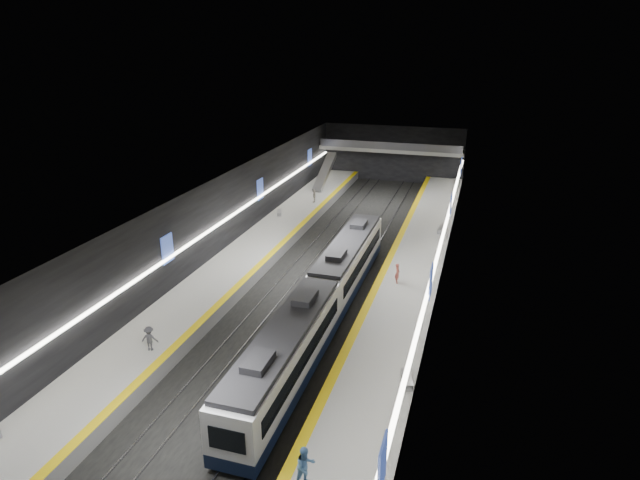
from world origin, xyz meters
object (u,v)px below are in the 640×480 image
(bench_left_far, at_px, (279,213))
(passenger_left_b, at_px, (150,339))
(bench_right_near, at_px, (407,379))
(escalator, at_px, (325,172))
(train, at_px, (322,299))
(bench_right_far, at_px, (442,229))
(passenger_right_a, at_px, (397,273))
(passenger_left_a, at_px, (314,196))
(passenger_right_b, at_px, (305,467))

(bench_left_far, height_order, passenger_left_b, passenger_left_b)
(bench_right_near, bearing_deg, escalator, 97.02)
(train, distance_m, bench_right_far, 21.50)
(bench_right_near, xyz_separation_m, passenger_right_a, (-2.74, 13.17, 0.61))
(passenger_left_a, relative_size, passenger_left_b, 0.99)
(escalator, height_order, passenger_right_a, escalator)
(train, distance_m, passenger_left_a, 27.92)
(escalator, distance_m, passenger_right_a, 30.95)
(passenger_right_b, distance_m, passenger_left_b, 14.87)
(train, xyz_separation_m, escalator, (-10.00, 34.28, 0.70))
(bench_right_near, relative_size, passenger_left_a, 1.09)
(passenger_right_a, bearing_deg, bench_right_near, 175.77)
(passenger_right_b, xyz_separation_m, passenger_left_b, (-12.85, 7.48, -0.17))
(bench_right_far, xyz_separation_m, passenger_right_b, (-2.85, -35.56, 0.74))
(bench_right_far, height_order, passenger_right_b, passenger_right_b)
(train, bearing_deg, bench_right_far, 71.89)
(train, xyz_separation_m, passenger_left_b, (-9.03, -7.67, -0.37))
(passenger_right_a, height_order, passenger_left_b, passenger_right_a)
(bench_left_far, height_order, passenger_right_b, passenger_right_b)
(train, relative_size, bench_right_near, 17.00)
(escalator, distance_m, bench_right_far, 21.75)
(escalator, xyz_separation_m, passenger_left_b, (0.97, -41.95, -1.08))
(escalator, bearing_deg, passenger_right_a, -62.54)
(train, xyz_separation_m, bench_left_far, (-11.31, 20.82, -1.00))
(passenger_left_a, height_order, passenger_left_b, passenger_left_b)
(passenger_right_a, xyz_separation_m, passenger_left_a, (-13.24, 19.60, -0.02))
(train, bearing_deg, bench_right_near, -42.15)
(passenger_right_b, height_order, passenger_left_a, passenger_right_b)
(bench_left_far, xyz_separation_m, passenger_left_a, (2.33, 5.62, 0.61))
(escalator, height_order, passenger_right_b, escalator)
(passenger_left_b, bearing_deg, train, -152.79)
(bench_right_far, bearing_deg, train, -100.45)
(escalator, bearing_deg, passenger_left_a, -82.59)
(bench_left_far, height_order, bench_right_near, bench_right_near)
(bench_right_near, xyz_separation_m, bench_right_far, (-0.32, 26.75, 0.03))
(escalator, bearing_deg, bench_right_near, -67.29)
(train, height_order, passenger_left_b, train)
(escalator, bearing_deg, train, -73.74)
(passenger_right_b, bearing_deg, passenger_left_a, 58.61)
(bench_right_near, bearing_deg, bench_right_far, 75.00)
(passenger_right_b, xyz_separation_m, passenger_left_a, (-12.80, 41.58, -0.18))
(train, relative_size, bench_right_far, 14.84)
(passenger_right_a, height_order, passenger_right_b, passenger_right_b)
(passenger_right_a, bearing_deg, train, 132.09)
(train, height_order, passenger_right_a, train)
(passenger_right_b, height_order, passenger_left_b, passenger_right_b)
(bench_right_near, xyz_separation_m, passenger_left_b, (-16.03, -1.33, 0.61))
(bench_right_far, relative_size, passenger_left_a, 1.25)
(train, relative_size, passenger_left_b, 18.29)
(train, xyz_separation_m, bench_right_near, (7.00, -6.34, -0.98))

